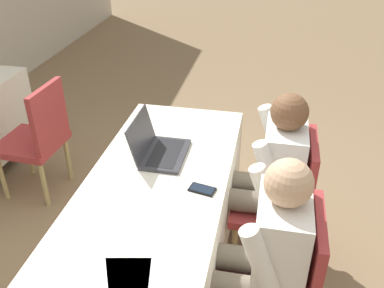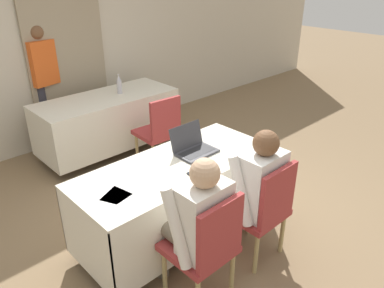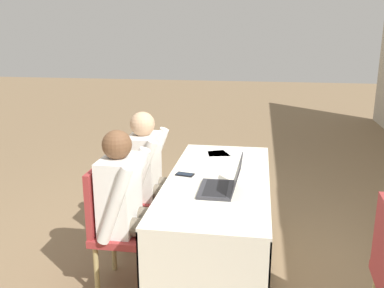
{
  "view_description": "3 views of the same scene",
  "coord_description": "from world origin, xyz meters",
  "px_view_note": "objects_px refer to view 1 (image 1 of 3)",
  "views": [
    {
      "loc": [
        -1.74,
        -0.55,
        2.05
      ],
      "look_at": [
        0.0,
        -0.19,
        0.99
      ],
      "focal_mm": 40.0,
      "sensor_mm": 36.0,
      "label": 1
    },
    {
      "loc": [
        -1.77,
        -2.07,
        2.24
      ],
      "look_at": [
        0.0,
        -0.19,
        0.99
      ],
      "focal_mm": 35.0,
      "sensor_mm": 36.0,
      "label": 2
    },
    {
      "loc": [
        2.94,
        0.27,
        1.8
      ],
      "look_at": [
        0.0,
        -0.19,
        0.99
      ],
      "focal_mm": 40.0,
      "sensor_mm": 36.0,
      "label": 3
    }
  ],
  "objects_px": {
    "chair_near_right": "(283,198)",
    "person_checkered_shirt": "(261,254)",
    "cell_phone": "(202,189)",
    "chair_far_spare": "(38,136)",
    "person_white_shirt": "(268,174)",
    "laptop": "(158,148)",
    "chair_near_left": "(280,282)"
  },
  "relations": [
    {
      "from": "chair_near_right",
      "to": "laptop",
      "type": "bearing_deg",
      "value": -84.81
    },
    {
      "from": "cell_phone",
      "to": "chair_near_left",
      "type": "relative_size",
      "value": 0.16
    },
    {
      "from": "laptop",
      "to": "chair_far_spare",
      "type": "bearing_deg",
      "value": 66.39
    },
    {
      "from": "cell_phone",
      "to": "chair_near_left",
      "type": "height_order",
      "value": "chair_near_left"
    },
    {
      "from": "cell_phone",
      "to": "chair_near_right",
      "type": "height_order",
      "value": "chair_near_right"
    },
    {
      "from": "person_white_shirt",
      "to": "laptop",
      "type": "bearing_deg",
      "value": -83.96
    },
    {
      "from": "chair_near_right",
      "to": "person_checkered_shirt",
      "type": "distance_m",
      "value": 0.66
    },
    {
      "from": "chair_near_left",
      "to": "person_checkered_shirt",
      "type": "height_order",
      "value": "person_checkered_shirt"
    },
    {
      "from": "chair_near_left",
      "to": "person_checkered_shirt",
      "type": "xyz_separation_m",
      "value": [
        -0.0,
        0.1,
        0.16
      ]
    },
    {
      "from": "person_checkered_shirt",
      "to": "person_white_shirt",
      "type": "height_order",
      "value": "same"
    },
    {
      "from": "chair_far_spare",
      "to": "chair_near_left",
      "type": "bearing_deg",
      "value": 63.2
    },
    {
      "from": "laptop",
      "to": "cell_phone",
      "type": "relative_size",
      "value": 2.45
    },
    {
      "from": "person_checkered_shirt",
      "to": "chair_near_right",
      "type": "bearing_deg",
      "value": 170.84
    },
    {
      "from": "cell_phone",
      "to": "chair_far_spare",
      "type": "distance_m",
      "value": 1.56
    },
    {
      "from": "cell_phone",
      "to": "person_checkered_shirt",
      "type": "xyz_separation_m",
      "value": [
        -0.29,
        -0.32,
        -0.1
      ]
    },
    {
      "from": "chair_far_spare",
      "to": "person_white_shirt",
      "type": "relative_size",
      "value": 0.77
    },
    {
      "from": "chair_near_left",
      "to": "chair_near_right",
      "type": "bearing_deg",
      "value": -180.0
    },
    {
      "from": "chair_near_left",
      "to": "person_white_shirt",
      "type": "height_order",
      "value": "person_white_shirt"
    },
    {
      "from": "person_checkered_shirt",
      "to": "person_white_shirt",
      "type": "distance_m",
      "value": 0.64
    },
    {
      "from": "chair_near_right",
      "to": "cell_phone",
      "type": "bearing_deg",
      "value": -50.82
    },
    {
      "from": "chair_near_right",
      "to": "person_checkered_shirt",
      "type": "bearing_deg",
      "value": -9.16
    },
    {
      "from": "laptop",
      "to": "chair_far_spare",
      "type": "xyz_separation_m",
      "value": [
        0.46,
        1.05,
        -0.3
      ]
    },
    {
      "from": "cell_phone",
      "to": "person_white_shirt",
      "type": "bearing_deg",
      "value": -30.55
    },
    {
      "from": "person_white_shirt",
      "to": "cell_phone",
      "type": "bearing_deg",
      "value": -42.9
    },
    {
      "from": "chair_near_right",
      "to": "person_white_shirt",
      "type": "bearing_deg",
      "value": -90.0
    },
    {
      "from": "chair_far_spare",
      "to": "person_white_shirt",
      "type": "distance_m",
      "value": 1.73
    },
    {
      "from": "chair_near_right",
      "to": "person_checkered_shirt",
      "type": "relative_size",
      "value": 0.77
    },
    {
      "from": "laptop",
      "to": "person_checkered_shirt",
      "type": "bearing_deg",
      "value": -132.65
    },
    {
      "from": "chair_near_left",
      "to": "person_checkered_shirt",
      "type": "relative_size",
      "value": 0.77
    },
    {
      "from": "chair_near_right",
      "to": "chair_far_spare",
      "type": "relative_size",
      "value": 1.0
    },
    {
      "from": "person_checkered_shirt",
      "to": "laptop",
      "type": "bearing_deg",
      "value": -132.45
    },
    {
      "from": "laptop",
      "to": "chair_far_spare",
      "type": "distance_m",
      "value": 1.18
    }
  ]
}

